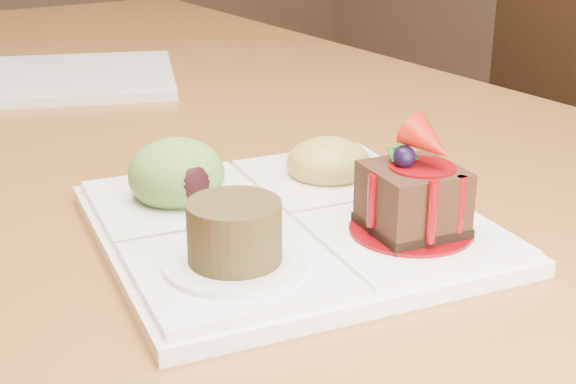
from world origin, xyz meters
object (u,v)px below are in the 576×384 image
chair_right (508,208)px  dining_table (103,177)px  sampler_plate (283,208)px  second_plate (74,77)px

chair_right → dining_table: bearing=101.1°
dining_table → sampler_plate: bearing=-88.4°
chair_right → sampler_plate: size_ratio=2.84×
chair_right → second_plate: chair_right is taller
chair_right → second_plate: (-0.62, 0.23, 0.25)m
dining_table → second_plate: (0.04, 0.20, 0.07)m
dining_table → second_plate: bearing=78.4°
dining_table → chair_right: chair_right is taller
second_plate → dining_table: bearing=-101.6°
chair_right → sampler_plate: chair_right is taller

